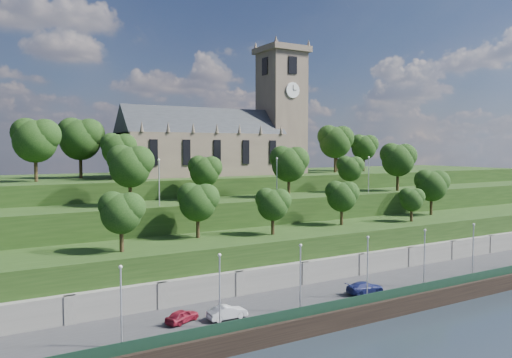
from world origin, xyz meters
TOP-DOWN VIEW (x-y plane):
  - ground at (0.00, 0.00)m, footprint 320.00×320.00m
  - promenade at (0.00, 6.00)m, footprint 160.00×12.00m
  - quay_wall at (0.00, -0.05)m, footprint 160.00×0.50m
  - fence at (0.00, 0.60)m, footprint 160.00×0.10m
  - retaining_wall at (0.00, 11.97)m, footprint 160.00×2.10m
  - embankment_lower at (0.00, 18.00)m, footprint 160.00×12.00m
  - embankment_upper at (0.00, 29.00)m, footprint 160.00×10.00m
  - hilltop at (0.00, 50.00)m, footprint 160.00×32.00m
  - church at (0.79, 45.98)m, footprint 38.60×12.35m
  - trees_lower at (2.10, 18.45)m, footprint 63.82×9.21m
  - trees_upper at (3.95, 27.86)m, footprint 58.73×8.48m
  - trees_hilltop at (1.92, 45.02)m, footprint 76.44×16.10m
  - lamp_posts_promenade at (-2.00, 2.50)m, footprint 60.36×0.36m
  - lamp_posts_upper at (0.00, 26.00)m, footprint 40.36×0.36m
  - car_left at (-24.76, 5.82)m, footprint 4.26×3.09m
  - car_middle at (-20.22, 4.36)m, footprint 4.38×1.58m
  - car_right at (-0.97, 3.99)m, footprint 5.18×2.44m

SIDE VIEW (x-z plane):
  - ground at x=0.00m, z-range 0.00..0.00m
  - promenade at x=0.00m, z-range 0.00..2.00m
  - quay_wall at x=0.00m, z-range 0.00..2.20m
  - retaining_wall at x=0.00m, z-range 0.00..5.00m
  - fence at x=0.00m, z-range 2.00..3.20m
  - car_left at x=-24.76m, z-range 2.00..3.35m
  - car_middle at x=-20.22m, z-range 2.00..3.44m
  - car_right at x=-0.97m, z-range 2.00..3.46m
  - embankment_lower at x=0.00m, z-range 0.00..8.00m
  - embankment_upper at x=0.00m, z-range 0.00..12.00m
  - lamp_posts_promenade at x=-2.00m, z-range 2.60..10.22m
  - hilltop at x=0.00m, z-range 0.00..15.00m
  - trees_lower at x=2.10m, z-range 8.81..17.18m
  - lamp_posts_upper at x=0.00m, z-range 12.59..19.33m
  - trees_upper at x=3.95m, z-range 13.11..22.37m
  - trees_hilltop at x=1.92m, z-range 16.45..27.01m
  - church at x=0.79m, z-range 8.72..36.32m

